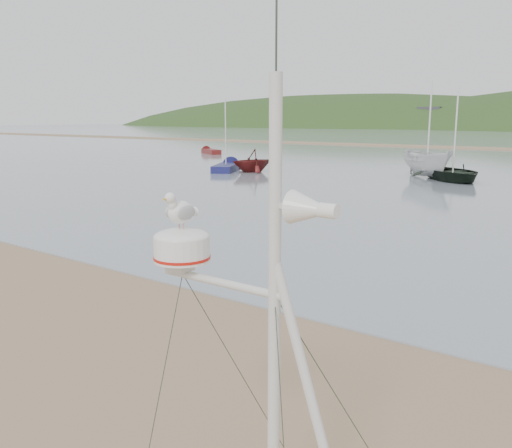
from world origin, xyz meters
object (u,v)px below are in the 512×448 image
Objects in this scene: mast_rig at (264,425)px; boat_white at (429,139)px; boat_dark at (455,139)px; boat_red at (252,150)px; sailboat_blue_near at (229,166)px; dinghy_red_far at (208,151)px.

boat_white is at bearing 106.78° from mast_rig.
boat_dark is 14.07m from boat_red.
sailboat_blue_near is at bearing 129.70° from mast_rig.
boat_white is 1.09× the size of dinghy_red_far.
boat_white reaches higher than boat_red.
sailboat_blue_near reaches higher than boat_dark.
boat_red is 0.56× the size of sailboat_blue_near.
boat_dark is at bearing -66.50° from boat_white.
sailboat_blue_near is (-2.74, 0.69, -1.35)m from boat_red.
boat_dark reaches higher than boat_red.
boat_red is at bearing -40.22° from dinghy_red_far.
boat_red is at bearing 148.13° from boat_white.
dinghy_red_far is (-38.63, 42.99, -0.98)m from mast_rig.
boat_dark is (-7.78, 31.41, 1.41)m from mast_rig.
mast_rig is 1.03× the size of boat_white.
mast_rig is at bearing -121.09° from boat_dark.
boat_dark is at bearing 34.19° from boat_red.
sailboat_blue_near is (-16.47, -2.21, -2.37)m from boat_dark.
boat_white is (-9.66, 32.03, 1.32)m from mast_rig.
boat_white is 31.06m from dinghy_red_far.
boat_red reaches higher than dinghy_red_far.
boat_dark is 33.04m from dinghy_red_far.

